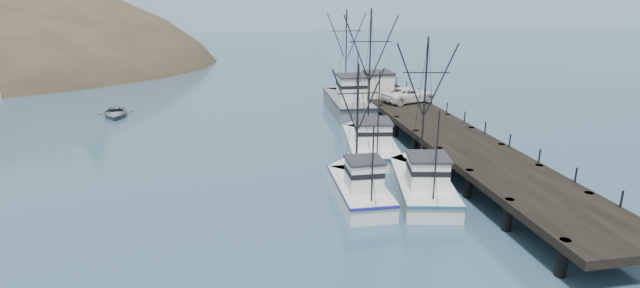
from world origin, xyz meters
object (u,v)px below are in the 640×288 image
(pier, at_px, (444,132))
(pickup_truck, at_px, (409,95))
(trawler_mid, at_px, (359,188))
(work_vessel, at_px, (348,101))
(trawler_far, at_px, (369,143))
(motorboat, at_px, (115,116))
(pier_shed, at_px, (378,84))
(trawler_near, at_px, (422,183))

(pier, height_order, pickup_truck, pickup_truck)
(trawler_mid, xyz_separation_m, work_vessel, (5.25, 24.72, 0.41))
(trawler_mid, bearing_deg, trawler_far, 70.01)
(pier, relative_size, trawler_far, 3.52)
(pickup_truck, bearing_deg, motorboat, 58.08)
(trawler_mid, height_order, pier_shed, trawler_mid)
(trawler_near, bearing_deg, pier_shed, 80.44)
(work_vessel, relative_size, pickup_truck, 2.36)
(pier, relative_size, pickup_truck, 7.45)
(work_vessel, bearing_deg, motorboat, 174.21)
(trawler_far, relative_size, motorboat, 2.36)
(trawler_far, height_order, work_vessel, trawler_far)
(pier_shed, relative_size, pickup_truck, 0.54)
(motorboat, bearing_deg, pier_shed, -15.91)
(trawler_mid, height_order, work_vessel, work_vessel)
(pier, bearing_deg, pickup_truck, 85.94)
(trawler_near, distance_m, pickup_truck, 20.85)
(pier_shed, xyz_separation_m, pickup_truck, (2.28, -3.70, -0.60))
(trawler_near, relative_size, trawler_far, 0.88)
(trawler_far, height_order, pier_shed, trawler_far)
(work_vessel, distance_m, pickup_truck, 7.55)
(pickup_truck, bearing_deg, pier, 157.39)
(trawler_mid, bearing_deg, pier_shed, 70.14)
(work_vessel, height_order, motorboat, work_vessel)
(pier, height_order, pier_shed, pier_shed)
(work_vessel, bearing_deg, pickup_truck, -41.44)
(pier_shed, distance_m, motorboat, 29.87)
(trawler_far, bearing_deg, trawler_near, -84.39)
(trawler_near, relative_size, pier_shed, 3.45)
(trawler_near, height_order, trawler_mid, trawler_near)
(motorboat, bearing_deg, pier, -39.36)
(pier, xyz_separation_m, pier_shed, (-1.50, 14.66, 1.73))
(trawler_near, height_order, pickup_truck, trawler_near)
(trawler_mid, bearing_deg, pier, 41.58)
(pier_shed, xyz_separation_m, motorboat, (-29.42, 3.84, -3.42))
(trawler_near, distance_m, trawler_mid, 4.54)
(trawler_mid, bearing_deg, trawler_near, 0.44)
(work_vessel, xyz_separation_m, pickup_truck, (5.53, -4.88, 1.59))
(pier, xyz_separation_m, motorboat, (-30.92, 18.50, -1.69))
(trawler_mid, bearing_deg, motorboat, 127.39)
(trawler_far, bearing_deg, work_vessel, 83.60)
(work_vessel, xyz_separation_m, motorboat, (-26.17, 2.65, -1.23))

